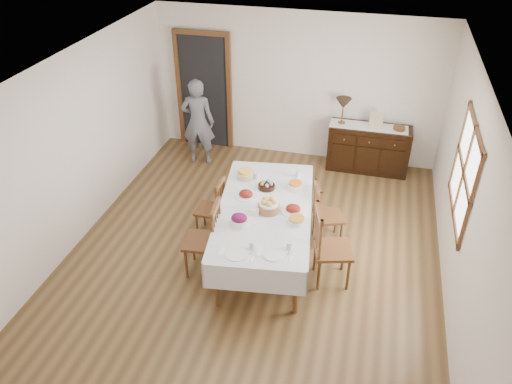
% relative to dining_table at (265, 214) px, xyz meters
% --- Properties ---
extents(ground, '(6.00, 6.00, 0.00)m').
position_rel_dining_table_xyz_m(ground, '(-0.15, 0.03, -0.71)').
color(ground, brown).
extents(room_shell, '(5.02, 6.02, 2.65)m').
position_rel_dining_table_xyz_m(room_shell, '(-0.30, 0.45, 0.93)').
color(room_shell, white).
rests_on(room_shell, ground).
extents(dining_table, '(1.49, 2.48, 0.81)m').
position_rel_dining_table_xyz_m(dining_table, '(0.00, 0.00, 0.00)').
color(dining_table, white).
rests_on(dining_table, ground).
extents(chair_left_near, '(0.48, 0.48, 1.06)m').
position_rel_dining_table_xyz_m(chair_left_near, '(-0.66, -0.46, -0.18)').
color(chair_left_near, '#593319').
rests_on(chair_left_near, ground).
extents(chair_left_far, '(0.38, 0.38, 0.91)m').
position_rel_dining_table_xyz_m(chair_left_far, '(-0.83, 0.32, -0.25)').
color(chair_left_far, '#593319').
rests_on(chair_left_far, ground).
extents(chair_right_near, '(0.56, 0.56, 1.10)m').
position_rel_dining_table_xyz_m(chair_right_near, '(0.88, -0.25, -0.16)').
color(chair_right_near, '#593319').
rests_on(chair_right_near, ground).
extents(chair_right_far, '(0.50, 0.50, 0.94)m').
position_rel_dining_table_xyz_m(chair_right_far, '(0.74, 0.55, -0.24)').
color(chair_right_far, '#593319').
rests_on(chair_right_far, ground).
extents(sideboard, '(1.38, 0.50, 0.83)m').
position_rel_dining_table_xyz_m(sideboard, '(1.20, 2.74, -0.30)').
color(sideboard, black).
rests_on(sideboard, ground).
extents(person, '(0.56, 0.40, 1.67)m').
position_rel_dining_table_xyz_m(person, '(-1.74, 2.29, 0.12)').
color(person, slate).
rests_on(person, ground).
extents(bread_basket, '(0.28, 0.28, 0.18)m').
position_rel_dining_table_xyz_m(bread_basket, '(0.06, -0.05, 0.17)').
color(bread_basket, brown).
rests_on(bread_basket, dining_table).
extents(egg_basket, '(0.23, 0.23, 0.11)m').
position_rel_dining_table_xyz_m(egg_basket, '(-0.09, 0.47, 0.13)').
color(egg_basket, black).
rests_on(egg_basket, dining_table).
extents(ham_platter_a, '(0.30, 0.30, 0.11)m').
position_rel_dining_table_xyz_m(ham_platter_a, '(-0.31, 0.21, 0.12)').
color(ham_platter_a, white).
rests_on(ham_platter_a, dining_table).
extents(ham_platter_b, '(0.32, 0.32, 0.11)m').
position_rel_dining_table_xyz_m(ham_platter_b, '(0.37, 0.02, 0.12)').
color(ham_platter_b, white).
rests_on(ham_platter_b, dining_table).
extents(beet_bowl, '(0.22, 0.22, 0.16)m').
position_rel_dining_table_xyz_m(beet_bowl, '(-0.22, -0.43, 0.16)').
color(beet_bowl, white).
rests_on(beet_bowl, dining_table).
extents(carrot_bowl, '(0.24, 0.24, 0.10)m').
position_rel_dining_table_xyz_m(carrot_bowl, '(0.29, 0.57, 0.14)').
color(carrot_bowl, white).
rests_on(carrot_bowl, dining_table).
extents(pineapple_bowl, '(0.24, 0.24, 0.13)m').
position_rel_dining_table_xyz_m(pineapple_bowl, '(-0.44, 0.66, 0.15)').
color(pineapple_bowl, '#C5B385').
rests_on(pineapple_bowl, dining_table).
extents(casserole_dish, '(0.22, 0.22, 0.08)m').
position_rel_dining_table_xyz_m(casserole_dish, '(0.45, -0.21, 0.13)').
color(casserole_dish, white).
rests_on(casserole_dish, dining_table).
extents(butter_dish, '(0.15, 0.11, 0.07)m').
position_rel_dining_table_xyz_m(butter_dish, '(-0.10, -0.16, 0.13)').
color(butter_dish, white).
rests_on(butter_dish, dining_table).
extents(setting_left, '(0.44, 0.31, 0.10)m').
position_rel_dining_table_xyz_m(setting_left, '(-0.06, -0.93, 0.11)').
color(setting_left, white).
rests_on(setting_left, dining_table).
extents(setting_right, '(0.44, 0.31, 0.10)m').
position_rel_dining_table_xyz_m(setting_right, '(0.36, -0.83, 0.11)').
color(setting_right, white).
rests_on(setting_right, dining_table).
extents(glass_far_a, '(0.07, 0.07, 0.10)m').
position_rel_dining_table_xyz_m(glass_far_a, '(-0.28, 0.68, 0.14)').
color(glass_far_a, silver).
rests_on(glass_far_a, dining_table).
extents(glass_far_b, '(0.07, 0.07, 0.11)m').
position_rel_dining_table_xyz_m(glass_far_b, '(0.28, 0.86, 0.15)').
color(glass_far_b, silver).
rests_on(glass_far_b, dining_table).
extents(runner, '(1.30, 0.35, 0.01)m').
position_rel_dining_table_xyz_m(runner, '(1.15, 2.73, 0.12)').
color(runner, white).
rests_on(runner, sideboard).
extents(table_lamp, '(0.26, 0.26, 0.46)m').
position_rel_dining_table_xyz_m(table_lamp, '(0.69, 2.75, 0.47)').
color(table_lamp, brown).
rests_on(table_lamp, sideboard).
extents(picture_frame, '(0.22, 0.08, 0.28)m').
position_rel_dining_table_xyz_m(picture_frame, '(1.26, 2.69, 0.25)').
color(picture_frame, '#C4AF88').
rests_on(picture_frame, sideboard).
extents(deco_bowl, '(0.20, 0.20, 0.06)m').
position_rel_dining_table_xyz_m(deco_bowl, '(1.65, 2.73, 0.14)').
color(deco_bowl, '#593319').
rests_on(deco_bowl, sideboard).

